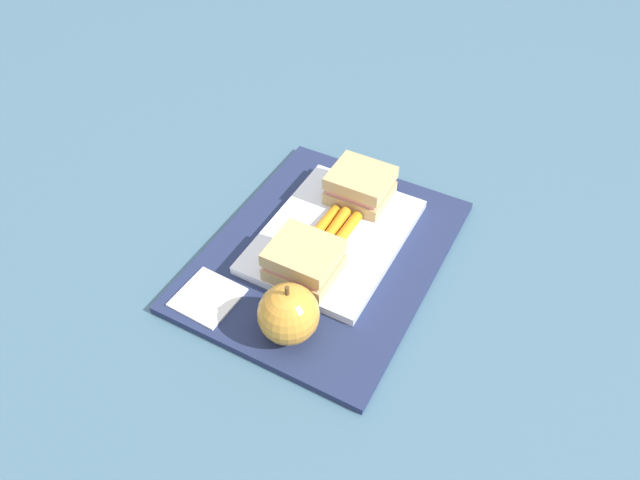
{
  "coord_description": "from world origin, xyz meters",
  "views": [
    {
      "loc": [
        0.46,
        0.24,
        0.57
      ],
      "look_at": [
        0.01,
        0.0,
        0.04
      ],
      "focal_mm": 33.27,
      "sensor_mm": 36.0,
      "label": 1
    }
  ],
  "objects_px": {
    "sandwich_half_right": "(304,260)",
    "apple": "(288,314)",
    "sandwich_half_left": "(360,185)",
    "paper_napkin": "(208,297)",
    "food_tray": "(334,236)",
    "carrot_sticks_bundle": "(334,229)"
  },
  "relations": [
    {
      "from": "sandwich_half_right",
      "to": "apple",
      "type": "xyz_separation_m",
      "value": [
        0.08,
        0.02,
        0.0
      ]
    },
    {
      "from": "sandwich_half_left",
      "to": "paper_napkin",
      "type": "xyz_separation_m",
      "value": [
        0.24,
        -0.09,
        -0.03
      ]
    },
    {
      "from": "food_tray",
      "to": "sandwich_half_left",
      "type": "height_order",
      "value": "sandwich_half_left"
    },
    {
      "from": "carrot_sticks_bundle",
      "to": "apple",
      "type": "bearing_deg",
      "value": 8.97
    },
    {
      "from": "food_tray",
      "to": "apple",
      "type": "relative_size",
      "value": 2.85
    },
    {
      "from": "sandwich_half_right",
      "to": "food_tray",
      "type": "bearing_deg",
      "value": 180.0
    },
    {
      "from": "food_tray",
      "to": "sandwich_half_left",
      "type": "xyz_separation_m",
      "value": [
        -0.08,
        0.0,
        0.03
      ]
    },
    {
      "from": "sandwich_half_left",
      "to": "apple",
      "type": "height_order",
      "value": "apple"
    },
    {
      "from": "sandwich_half_right",
      "to": "carrot_sticks_bundle",
      "type": "distance_m",
      "value": 0.08
    },
    {
      "from": "sandwich_half_left",
      "to": "sandwich_half_right",
      "type": "distance_m",
      "value": 0.16
    },
    {
      "from": "paper_napkin",
      "to": "food_tray",
      "type": "bearing_deg",
      "value": 151.36
    },
    {
      "from": "sandwich_half_right",
      "to": "carrot_sticks_bundle",
      "type": "height_order",
      "value": "sandwich_half_right"
    },
    {
      "from": "food_tray",
      "to": "carrot_sticks_bundle",
      "type": "distance_m",
      "value": 0.01
    },
    {
      "from": "food_tray",
      "to": "apple",
      "type": "distance_m",
      "value": 0.16
    },
    {
      "from": "food_tray",
      "to": "sandwich_half_right",
      "type": "bearing_deg",
      "value": 0.0
    },
    {
      "from": "food_tray",
      "to": "apple",
      "type": "bearing_deg",
      "value": 8.98
    },
    {
      "from": "carrot_sticks_bundle",
      "to": "paper_napkin",
      "type": "relative_size",
      "value": 1.12
    },
    {
      "from": "food_tray",
      "to": "sandwich_half_left",
      "type": "bearing_deg",
      "value": 180.0
    },
    {
      "from": "sandwich_half_left",
      "to": "sandwich_half_right",
      "type": "height_order",
      "value": "same"
    },
    {
      "from": "sandwich_half_right",
      "to": "paper_napkin",
      "type": "bearing_deg",
      "value": -46.82
    },
    {
      "from": "sandwich_half_left",
      "to": "carrot_sticks_bundle",
      "type": "bearing_deg",
      "value": -0.02
    },
    {
      "from": "carrot_sticks_bundle",
      "to": "apple",
      "type": "xyz_separation_m",
      "value": [
        0.16,
        0.02,
        0.02
      ]
    }
  ]
}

